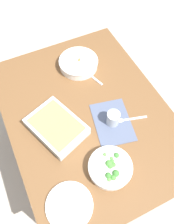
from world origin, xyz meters
TOP-DOWN VIEW (x-y plane):
  - ground_plane at (0.00, 0.00)m, footprint 6.00×6.00m
  - dining_table at (0.00, 0.00)m, footprint 1.20×0.90m
  - placemat at (0.12, 0.10)m, footprint 0.32×0.25m
  - stew_bowl at (-0.34, 0.10)m, footprint 0.25×0.25m
  - broccoli_bowl at (0.35, -0.04)m, footprint 0.22×0.22m
  - baking_dish at (0.03, -0.20)m, footprint 0.36×0.31m
  - drink_cup at (0.12, 0.10)m, footprint 0.07×0.07m
  - side_plate at (0.42, -0.29)m, footprint 0.22×0.22m
  - spoon_by_stew at (-0.24, 0.13)m, footprint 0.17×0.07m
  - spoon_by_broccoli at (0.31, -0.03)m, footprint 0.17×0.08m
  - spoon_spare at (0.14, 0.18)m, footprint 0.07×0.17m

SIDE VIEW (x-z plane):
  - ground_plane at x=0.00m, z-range 0.00..0.00m
  - dining_table at x=0.00m, z-range 0.28..1.02m
  - placemat at x=0.12m, z-range 0.74..0.74m
  - spoon_by_stew at x=-0.24m, z-range 0.74..0.75m
  - spoon_by_broccoli at x=0.31m, z-range 0.74..0.75m
  - spoon_spare at x=0.14m, z-range 0.74..0.75m
  - side_plate at x=0.42m, z-range 0.74..0.75m
  - broccoli_bowl at x=0.35m, z-range 0.74..0.80m
  - stew_bowl at x=-0.34m, z-range 0.74..0.80m
  - baking_dish at x=0.03m, z-range 0.74..0.80m
  - drink_cup at x=0.12m, z-range 0.74..0.82m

